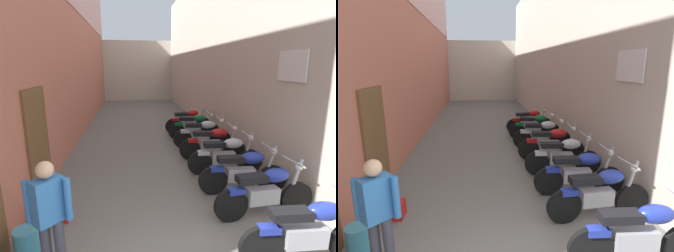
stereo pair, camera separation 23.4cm
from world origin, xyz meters
TOP-DOWN VIEW (x-y plane):
  - ground_plane at (0.00, 7.07)m, footprint 34.14×34.14m
  - building_left at (-2.71, 9.04)m, footprint 0.45×18.14m
  - building_right at (2.72, 9.07)m, footprint 0.45×18.14m
  - building_far_end at (0.00, 19.14)m, footprint 8.03×2.00m
  - motorcycle_nearest at (1.58, 0.89)m, footprint 1.85×0.58m
  - motorcycle_second at (1.58, 2.00)m, footprint 1.85×0.58m
  - motorcycle_third at (1.58, 2.89)m, footprint 1.85×0.58m
  - motorcycle_fourth at (1.58, 3.91)m, footprint 1.85×0.58m
  - motorcycle_fifth at (1.58, 4.93)m, footprint 1.85×0.58m
  - motorcycle_sixth at (1.58, 5.97)m, footprint 1.84×0.58m
  - motorcycle_seventh at (1.58, 7.01)m, footprint 1.84×0.58m
  - motorcycle_eighth at (1.58, 7.96)m, footprint 1.85×0.58m
  - pedestrian_by_doorway at (-1.66, 1.09)m, footprint 0.52×0.38m
  - water_jug_near_door at (-2.17, 1.59)m, footprint 0.34×0.34m
  - plastic_crate at (-2.01, 2.46)m, footprint 0.44×0.32m

SIDE VIEW (x-z plane):
  - ground_plane at x=0.00m, z-range 0.00..0.00m
  - plastic_crate at x=-2.01m, z-range 0.00..0.28m
  - water_jug_near_door at x=-2.17m, z-range 0.00..0.42m
  - motorcycle_nearest at x=1.58m, z-range -0.02..1.02m
  - motorcycle_second at x=1.58m, z-range -0.02..1.02m
  - motorcycle_third at x=1.58m, z-range -0.02..1.02m
  - motorcycle_fourth at x=1.58m, z-range -0.02..1.02m
  - motorcycle_fifth at x=1.58m, z-range -0.02..1.02m
  - motorcycle_sixth at x=1.58m, z-range -0.02..1.02m
  - motorcycle_seventh at x=1.58m, z-range -0.02..1.02m
  - motorcycle_eighth at x=1.58m, z-range -0.02..1.02m
  - pedestrian_by_doorway at x=-1.66m, z-range 0.13..1.70m
  - building_far_end at x=0.00m, z-range 0.00..4.41m
  - building_right at x=2.72m, z-range 0.00..6.76m
  - building_left at x=-2.71m, z-range 0.04..8.17m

